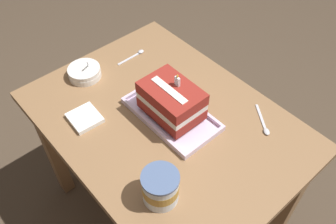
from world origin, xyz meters
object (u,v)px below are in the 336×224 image
serving_spoon_by_bowls (265,126)px  serving_spoon_near_tray (137,54)px  foil_tray (171,115)px  bowl_stack (84,72)px  napkin_pile (85,118)px  birthday_cake (172,100)px  ice_cream_tub (160,187)px

serving_spoon_by_bowls → serving_spoon_near_tray: bearing=-171.6°
foil_tray → serving_spoon_by_bowls: 0.35m
bowl_stack → serving_spoon_by_bowls: (0.68, 0.35, -0.02)m
serving_spoon_near_tray → napkin_pile: size_ratio=1.18×
birthday_cake → napkin_pile: (-0.20, -0.26, -0.08)m
bowl_stack → serving_spoon_near_tray: bearing=82.6°
bowl_stack → napkin_pile: 0.25m
napkin_pile → serving_spoon_by_bowls: bearing=45.5°
ice_cream_tub → serving_spoon_near_tray: 0.72m
foil_tray → serving_spoon_by_bowls: bearing=39.5°
birthday_cake → napkin_pile: bearing=-128.1°
birthday_cake → bowl_stack: bearing=-163.0°
foil_tray → birthday_cake: (0.00, 0.00, 0.08)m
foil_tray → birthday_cake: size_ratio=1.65×
foil_tray → serving_spoon_near_tray: bearing=161.3°
bowl_stack → ice_cream_tub: bearing=-11.3°
birthday_cake → bowl_stack: birthday_cake is taller
ice_cream_tub → napkin_pile: (-0.44, -0.00, -0.05)m
bowl_stack → serving_spoon_by_bowls: bowl_stack is taller
foil_tray → ice_cream_tub: size_ratio=3.10×
serving_spoon_by_bowls → napkin_pile: bearing=-134.5°
serving_spoon_near_tray → foil_tray: bearing=-18.7°
birthday_cake → ice_cream_tub: (0.23, -0.25, -0.03)m
foil_tray → ice_cream_tub: bearing=-47.3°
birthday_cake → serving_spoon_by_bowls: size_ratio=1.65×
ice_cream_tub → foil_tray: bearing=132.7°
serving_spoon_near_tray → napkin_pile: 0.42m
ice_cream_tub → serving_spoon_by_bowls: (0.04, 0.48, -0.06)m
serving_spoon_near_tray → serving_spoon_by_bowls: 0.65m
napkin_pile → bowl_stack: bearing=147.3°
foil_tray → birthday_cake: birthday_cake is taller
foil_tray → serving_spoon_near_tray: foil_tray is taller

